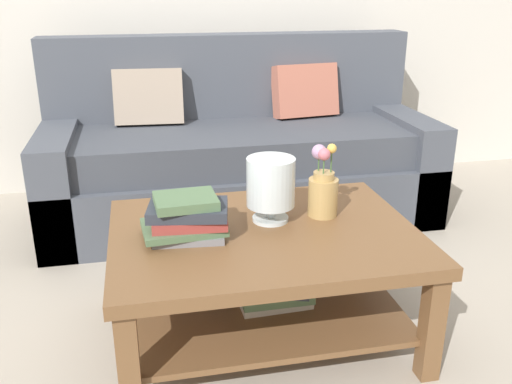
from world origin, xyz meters
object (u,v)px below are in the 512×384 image
coffee_table (265,261)px  book_stack_main (187,217)px  glass_hurricane_vase (271,184)px  couch (238,156)px  flower_pitcher (323,190)px

coffee_table → book_stack_main: bearing=179.6°
coffee_table → book_stack_main: 0.36m
glass_hurricane_vase → book_stack_main: bearing=-165.8°
glass_hurricane_vase → coffee_table: bearing=-115.9°
couch → book_stack_main: couch is taller
glass_hurricane_vase → flower_pitcher: 0.22m
couch → glass_hurricane_vase: couch is taller
couch → flower_pitcher: 1.23m
glass_hurricane_vase → couch: bearing=85.8°
couch → book_stack_main: (-0.42, -1.30, 0.18)m
glass_hurricane_vase → flower_pitcher: flower_pitcher is taller
book_stack_main → flower_pitcher: size_ratio=1.11×
book_stack_main → glass_hurricane_vase: (0.34, 0.08, 0.08)m
couch → glass_hurricane_vase: bearing=-94.2°
book_stack_main → glass_hurricane_vase: bearing=14.2°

